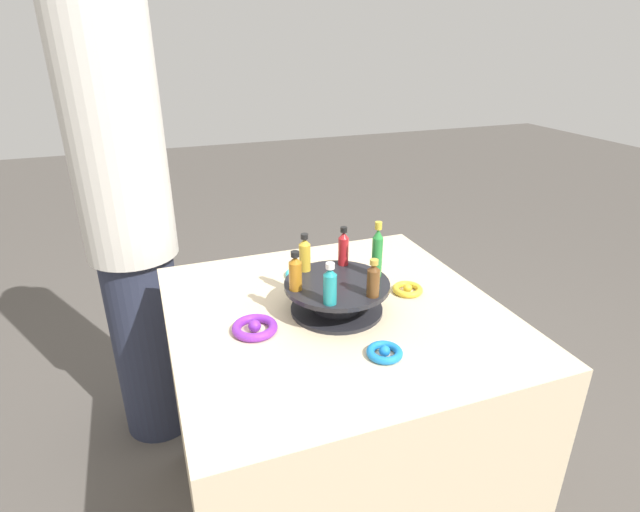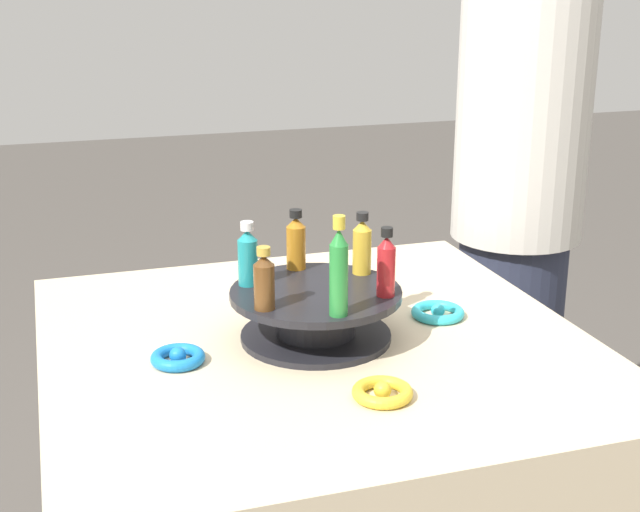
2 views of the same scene
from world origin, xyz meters
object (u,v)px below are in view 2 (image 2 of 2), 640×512
object	(u,v)px
bottle_amber	(297,242)
bottle_teal	(248,256)
bottle_gold	(362,245)
display_stand	(316,312)
ribbon_bow_blue	(178,357)
ribbon_bow_gold	(382,392)
bottle_red	(386,265)
bottle_brown	(264,281)
person_figure	(519,173)
ribbon_bow_teal	(438,312)
bottle_green	(338,270)
ribbon_bow_purple	(265,288)

from	to	relation	value
bottle_amber	bottle_teal	size ratio (longest dim) A/B	0.98
bottle_amber	bottle_gold	bearing A→B (deg)	149.28
bottle_gold	bottle_amber	distance (m)	0.11
display_stand	ribbon_bow_blue	xyz separation A→B (m)	(0.22, 0.03, -0.04)
display_stand	ribbon_bow_gold	distance (m)	0.23
bottle_amber	bottle_red	size ratio (longest dim) A/B	0.93
bottle_brown	ribbon_bow_blue	bearing A→B (deg)	-12.46
person_figure	bottle_amber	bearing A→B (deg)	-6.72
display_stand	bottle_gold	world-z (taller)	bottle_gold
bottle_red	person_figure	world-z (taller)	person_figure
bottle_amber	ribbon_bow_blue	size ratio (longest dim) A/B	1.24
display_stand	bottle_brown	world-z (taller)	bottle_brown
ribbon_bow_blue	person_figure	size ratio (longest dim) A/B	0.05
bottle_teal	bottle_red	xyz separation A→B (m)	(-0.19, 0.11, 0.00)
ribbon_bow_teal	bottle_amber	bearing A→B (deg)	-20.80
display_stand	bottle_green	xyz separation A→B (m)	(0.00, 0.11, 0.11)
ribbon_bow_blue	person_figure	distance (m)	1.00
ribbon_bow_teal	ribbon_bow_purple	bearing A→B (deg)	-38.46
bottle_gold	bottle_teal	bearing A→B (deg)	-0.72
bottle_gold	ribbon_bow_purple	world-z (taller)	bottle_gold
bottle_green	ribbon_bow_blue	world-z (taller)	bottle_green
ribbon_bow_teal	bottle_red	bearing A→B (deg)	32.38
bottle_green	person_figure	size ratio (longest dim) A/B	0.09
bottle_teal	bottle_brown	size ratio (longest dim) A/B	1.08
ribbon_bow_purple	bottle_green	bearing A→B (deg)	94.16
bottle_red	bottle_brown	bearing A→B (deg)	-0.72
ribbon_bow_gold	ribbon_bow_blue	xyz separation A→B (m)	(0.25, -0.20, 0.00)
display_stand	ribbon_bow_gold	size ratio (longest dim) A/B	3.20
bottle_amber	ribbon_bow_gold	world-z (taller)	bottle_amber
bottle_gold	ribbon_bow_purple	size ratio (longest dim) A/B	0.93
ribbon_bow_teal	ribbon_bow_blue	world-z (taller)	ribbon_bow_blue
ribbon_bow_purple	bottle_gold	bearing A→B (deg)	125.61
bottle_gold	bottle_amber	size ratio (longest dim) A/B	1.02
bottle_amber	bottle_brown	xyz separation A→B (m)	(0.10, 0.16, -0.00)
bottle_gold	ribbon_bow_gold	size ratio (longest dim) A/B	1.23
display_stand	bottle_red	bearing A→B (deg)	149.28
bottle_teal	display_stand	bearing A→B (deg)	149.28
bottle_gold	ribbon_bow_teal	size ratio (longest dim) A/B	1.16
bottle_gold	bottle_teal	distance (m)	0.19
bottle_brown	bottle_red	size ratio (longest dim) A/B	0.88
bottle_teal	ribbon_bow_teal	bearing A→B (deg)	174.51
bottle_amber	ribbon_bow_blue	world-z (taller)	bottle_amber
display_stand	ribbon_bow_gold	world-z (taller)	display_stand
bottle_red	ribbon_bow_gold	world-z (taller)	bottle_red
display_stand	bottle_green	bearing A→B (deg)	89.28
bottle_green	ribbon_bow_blue	xyz separation A→B (m)	(0.22, -0.08, -0.14)
display_stand	bottle_amber	bearing A→B (deg)	-90.72
ribbon_bow_teal	display_stand	bearing A→B (deg)	6.54
ribbon_bow_teal	ribbon_bow_blue	bearing A→B (deg)	6.54
ribbon_bow_gold	ribbon_bow_teal	xyz separation A→B (m)	(-0.20, -0.25, -0.00)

